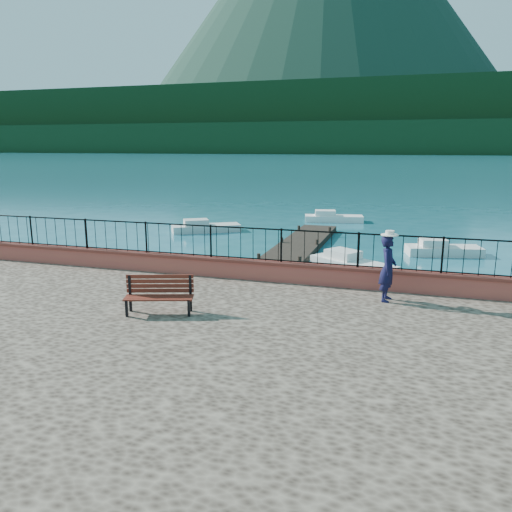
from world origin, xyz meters
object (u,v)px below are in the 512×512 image
Objects in this scene: boat_3 at (206,225)px; boat_2 at (444,247)px; boat_1 at (353,261)px; boat_4 at (334,216)px; person at (388,268)px; boat_0 at (205,270)px; park_bench at (159,302)px.

boat_2 is at bearing -43.65° from boat_3.
boat_1 is at bearing -144.26° from boat_2.
boat_2 and boat_4 have the same top height.
boat_0 is at bearing 63.53° from person.
park_bench is 7.46m from boat_0.
boat_4 is at bearing 18.43° from person.
person is 0.44× the size of boat_4.
boat_0 is 16.74m from boat_4.
park_bench is at bearing -102.68° from boat_3.
boat_0 and boat_3 have the same top height.
boat_2 is 0.84× the size of boat_3.
person reaches higher than boat_3.
boat_4 is (-4.49, 21.06, -1.65)m from person.
boat_4 is at bearing 136.20° from boat_1.
boat_0 and boat_2 have the same top height.
boat_3 is at bearing 178.03° from boat_1.
boat_4 is (-2.81, 13.34, 0.00)m from boat_1.
park_bench is 0.99× the size of person.
boat_4 is at bearing 70.62° from park_bench.
park_bench is at bearing 123.69° from person.
boat_1 is 0.93× the size of boat_3.
boat_2 is 13.59m from boat_3.
boat_0 is 0.88× the size of boat_4.
boat_4 is at bearing 87.65° from boat_0.
boat_3 and boat_4 have the same top height.
person is at bearing -89.81° from boat_4.
person is 0.50× the size of boat_0.
person reaches higher than park_bench.
park_bench is 0.50× the size of boat_2.
park_bench is 0.42× the size of boat_3.
boat_0 is at bearing -153.38° from boat_2.
boat_2 is at bearing 45.95° from park_bench.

